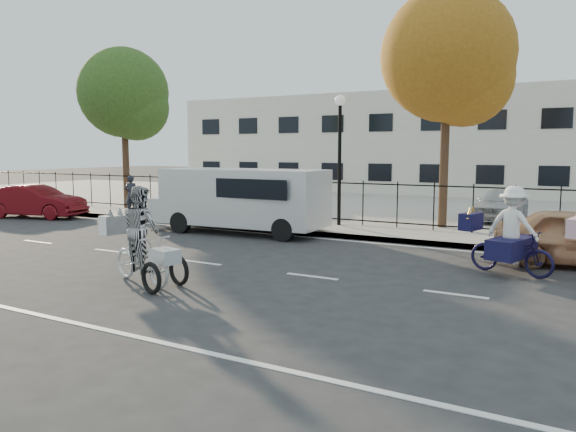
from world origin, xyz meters
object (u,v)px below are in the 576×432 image
Objects in this scene: lot_car_b at (255,191)px; white_van at (241,198)px; lot_car_a at (222,190)px; lot_car_c at (270,193)px; bull_bike at (511,239)px; red_sedan at (36,202)px; zebra_trike at (142,246)px; lamppost at (340,137)px; lot_car_d at (501,204)px; pedestrian at (131,195)px.

white_van is at bearing -49.04° from lot_car_b.
lot_car_a is 2.30m from lot_car_c.
bull_bike reaches higher than red_sedan.
zebra_trike is at bearing -133.32° from red_sedan.
white_van reaches higher than zebra_trike.
lamppost is 6.64m from lot_car_b.
bull_bike is (6.09, -4.44, -2.35)m from lamppost.
lot_car_a is 11.64m from lot_car_d.
lot_car_d is (9.96, 0.79, -0.13)m from lot_car_b.
pedestrian is at bearing -77.83° from red_sedan.
bull_bike is 14.83m from pedestrian.
lamppost is 7.89m from bull_bike.
bull_bike reaches higher than lot_car_a.
lot_car_c is at bearing 109.91° from white_van.
pedestrian is (-8.16, 7.80, 0.16)m from zebra_trike.
lamppost reaches higher than white_van.
pedestrian reaches higher than lot_car_a.
pedestrian is 5.26m from lot_car_b.
lot_car_a is at bearing 128.21° from white_van.
lamppost reaches higher than lot_car_d.
lot_car_b is at bearing -61.74° from red_sedan.
pedestrian is 0.38× the size of lot_car_c.
white_van is 6.11m from pedestrian.
lot_car_b is (-5.41, 3.14, -2.23)m from lamppost.
lot_car_a is at bearing 75.69° from bull_bike.
zebra_trike is 0.57× the size of lot_car_c.
lot_car_a is (1.32, 4.19, -0.04)m from pedestrian.
white_van is at bearing -133.66° from lot_car_d.
lot_car_a reaches higher than lot_car_c.
zebra_trike is at bearing -106.09° from lot_car_d.
white_van reaches higher than lot_car_b.
lot_car_d is at bearing 40.90° from lamppost.
lot_car_a reaches higher than lot_car_b.
bull_bike is 8.52m from lot_car_d.
lot_car_b reaches higher than red_sedan.
lot_car_c reaches higher than lot_car_d.
lamppost reaches higher than lot_car_c.
red_sedan is at bearing -179.05° from white_van.
white_van reaches higher than red_sedan.
zebra_trike is at bearing -54.81° from lot_car_b.
red_sedan is at bearing -123.88° from lot_car_b.
white_van is at bearing -52.59° from lot_car_a.
red_sedan is 8.83m from lot_car_b.
lot_car_b is at bearing 1.60° from lot_car_a.
lot_car_b is at bearing -149.94° from lot_car_c.
zebra_trike is 13.00m from red_sedan.
zebra_trike is 0.39× the size of white_van.
lot_car_c is at bearing -63.48° from red_sedan.
white_van is at bearing 150.08° from pedestrian.
white_van is 6.19m from lot_car_c.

